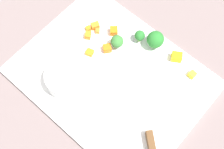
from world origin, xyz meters
TOP-DOWN VIEW (x-y plane):
  - ground_plane at (0.00, 0.00)m, footprint 4.00×4.00m
  - cutting_board at (0.00, 0.00)m, footprint 0.41×0.32m
  - prep_bowl at (0.07, 0.08)m, footprint 0.09×0.09m
  - chef_knife at (-0.11, 0.02)m, footprint 0.25×0.22m
  - carrot_dice_0 at (0.08, -0.01)m, footprint 0.02×0.02m
  - carrot_dice_1 at (0.11, -0.04)m, footprint 0.02×0.02m
  - carrot_dice_2 at (0.05, -0.04)m, footprint 0.02×0.03m
  - carrot_dice_3 at (0.12, -0.05)m, footprint 0.01×0.01m
  - carrot_dice_4 at (0.12, -0.07)m, footprint 0.02×0.02m
  - carrot_dice_5 at (0.07, -0.09)m, footprint 0.03×0.03m
  - carrot_dice_6 at (0.10, -0.06)m, footprint 0.02×0.02m
  - pepper_dice_0 at (-0.13, -0.12)m, footprint 0.02×0.02m
  - pepper_dice_1 at (-0.08, -0.13)m, footprint 0.03×0.03m
  - broccoli_floret_0 at (0.04, -0.07)m, footprint 0.03×0.03m
  - broccoli_floret_1 at (-0.02, -0.13)m, footprint 0.04×0.04m
  - broccoli_floret_2 at (0.01, -0.11)m, footprint 0.02×0.02m

SIDE VIEW (x-z plane):
  - ground_plane at x=0.00m, z-range 0.00..0.00m
  - cutting_board at x=0.00m, z-range 0.00..0.01m
  - carrot_dice_6 at x=0.10m, z-range 0.01..0.02m
  - carrot_dice_3 at x=0.12m, z-range 0.01..0.02m
  - carrot_dice_0 at x=0.08m, z-range 0.01..0.02m
  - carrot_dice_4 at x=0.12m, z-range 0.01..0.03m
  - pepper_dice_0 at x=-0.13m, z-range 0.01..0.03m
  - carrot_dice_1 at x=0.11m, z-range 0.01..0.03m
  - carrot_dice_2 at x=0.05m, z-range 0.01..0.03m
  - chef_knife at x=-0.11m, z-range 0.01..0.03m
  - carrot_dice_5 at x=0.07m, z-range 0.01..0.03m
  - pepper_dice_1 at x=-0.08m, z-range 0.01..0.03m
  - prep_bowl at x=0.07m, z-range 0.01..0.05m
  - broccoli_floret_0 at x=0.04m, z-range 0.01..0.05m
  - broccoli_floret_2 at x=0.01m, z-range 0.02..0.05m
  - broccoli_floret_1 at x=-0.02m, z-range 0.01..0.06m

